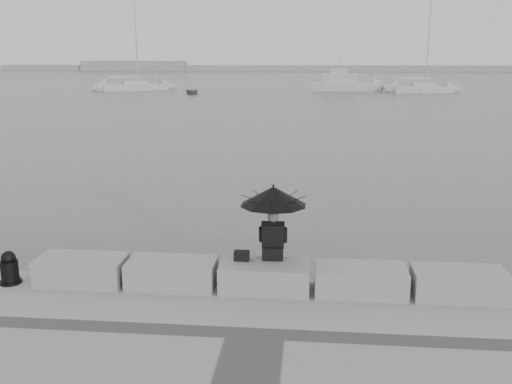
# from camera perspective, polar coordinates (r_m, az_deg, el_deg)

# --- Properties ---
(ground) EXTENTS (360.00, 360.00, 0.00)m
(ground) POSITION_cam_1_polar(r_m,az_deg,el_deg) (11.06, 1.06, -11.20)
(ground) COLOR #4E5154
(ground) RESTS_ON ground
(stone_block_far_left) EXTENTS (1.60, 0.80, 0.50)m
(stone_block_far_left) POSITION_cam_1_polar(r_m,az_deg,el_deg) (11.14, -17.00, -7.47)
(stone_block_far_left) COLOR gray
(stone_block_far_left) RESTS_ON promenade
(stone_block_left) EXTENTS (1.60, 0.80, 0.50)m
(stone_block_left) POSITION_cam_1_polar(r_m,az_deg,el_deg) (10.62, -8.40, -8.05)
(stone_block_left) COLOR gray
(stone_block_left) RESTS_ON promenade
(stone_block_centre) EXTENTS (1.60, 0.80, 0.50)m
(stone_block_centre) POSITION_cam_1_polar(r_m,az_deg,el_deg) (10.35, 0.88, -8.47)
(stone_block_centre) COLOR gray
(stone_block_centre) RESTS_ON promenade
(stone_block_right) EXTENTS (1.60, 0.80, 0.50)m
(stone_block_right) POSITION_cam_1_polar(r_m,az_deg,el_deg) (10.36, 10.40, -8.68)
(stone_block_right) COLOR gray
(stone_block_right) RESTS_ON promenade
(stone_block_far_right) EXTENTS (1.60, 0.80, 0.50)m
(stone_block_far_right) POSITION_cam_1_polar(r_m,az_deg,el_deg) (10.65, 19.65, -8.66)
(stone_block_far_right) COLOR gray
(stone_block_far_right) RESTS_ON promenade
(seated_person) EXTENTS (1.21, 1.21, 1.39)m
(seated_person) POSITION_cam_1_polar(r_m,az_deg,el_deg) (10.22, 1.74, -1.29)
(seated_person) COLOR black
(seated_person) RESTS_ON stone_block_centre
(bag) EXTENTS (0.28, 0.16, 0.18)m
(bag) POSITION_cam_1_polar(r_m,az_deg,el_deg) (10.39, -1.44, -6.39)
(bag) COLOR black
(bag) RESTS_ON stone_block_centre
(mooring_bollard) EXTENTS (0.40, 0.40, 0.63)m
(mooring_bollard) POSITION_cam_1_polar(r_m,az_deg,el_deg) (11.55, -23.42, -7.17)
(mooring_bollard) COLOR black
(mooring_bollard) RESTS_ON promenade
(distant_landmass) EXTENTS (180.00, 8.00, 2.80)m
(distant_landmass) POSITION_cam_1_polar(r_m,az_deg,el_deg) (164.81, 2.52, 12.30)
(distant_landmass) COLOR #929597
(distant_landmass) RESTS_ON ground
(sailboat_left) EXTENTS (8.50, 6.60, 12.90)m
(sailboat_left) POSITION_cam_1_polar(r_m,az_deg,el_deg) (78.16, -12.06, 10.29)
(sailboat_left) COLOR #BCBCBE
(sailboat_left) RESTS_ON ground
(sailboat_right) EXTENTS (7.41, 3.30, 12.90)m
(sailboat_right) POSITION_cam_1_polar(r_m,az_deg,el_deg) (74.91, 16.24, 9.94)
(sailboat_right) COLOR #BCBCBE
(sailboat_right) RESTS_ON ground
(motor_cruiser) EXTENTS (8.87, 2.96, 4.50)m
(motor_cruiser) POSITION_cam_1_polar(r_m,az_deg,el_deg) (76.21, 8.97, 10.63)
(motor_cruiser) COLOR #BCBCBE
(motor_cruiser) RESTS_ON ground
(dinghy) EXTENTS (3.66, 2.48, 0.57)m
(dinghy) POSITION_cam_1_polar(r_m,az_deg,el_deg) (70.13, -6.44, 9.97)
(dinghy) COLOR gray
(dinghy) RESTS_ON ground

